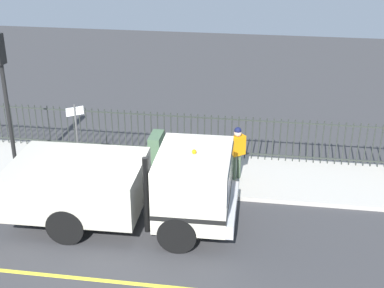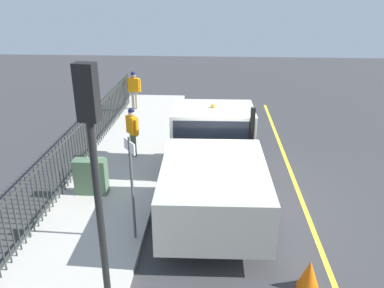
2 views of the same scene
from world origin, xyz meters
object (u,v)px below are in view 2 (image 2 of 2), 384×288
pedestrian_distant (134,86)px  worker_standing (132,127)px  traffic_cone (309,274)px  traffic_light_near (93,148)px  utility_cabinet (91,177)px  street_sign (132,178)px  work_truck (213,157)px

pedestrian_distant → worker_standing: bearing=104.8°
traffic_cone → traffic_light_near: bearing=12.4°
worker_standing → traffic_cone: size_ratio=2.64×
pedestrian_distant → traffic_light_near: (-1.86, 11.82, 2.02)m
traffic_light_near → utility_cabinet: size_ratio=4.37×
pedestrian_distant → traffic_light_near: 12.13m
traffic_cone → street_sign: size_ratio=0.26×
traffic_light_near → worker_standing: bearing=105.9°
pedestrian_distant → traffic_cone: size_ratio=2.73×
utility_cabinet → street_sign: bearing=129.0°
traffic_cone → pedestrian_distant: bearing=-63.2°
work_truck → pedestrian_distant: work_truck is taller
utility_cabinet → traffic_cone: size_ratio=1.58×
pedestrian_distant → traffic_light_near: bearing=103.1°
worker_standing → traffic_cone: bearing=-1.9°
worker_standing → traffic_light_near: size_ratio=0.38×
work_truck → worker_standing: bearing=137.4°
utility_cabinet → worker_standing: bearing=-104.0°
worker_standing → traffic_light_near: traffic_light_near is taller
worker_standing → pedestrian_distant: pedestrian_distant is taller
pedestrian_distant → utility_cabinet: size_ratio=1.73×
pedestrian_distant → street_sign: size_ratio=0.70×
traffic_light_near → pedestrian_distant: bearing=107.3°
work_truck → street_sign: (1.72, 2.20, 0.46)m
work_truck → traffic_cone: 4.02m
traffic_light_near → street_sign: traffic_light_near is taller
pedestrian_distant → traffic_light_near: traffic_light_near is taller
worker_standing → street_sign: size_ratio=0.68×
traffic_light_near → utility_cabinet: (1.51, -4.00, -2.58)m
work_truck → utility_cabinet: 3.36m
worker_standing → traffic_light_near: bearing=-32.8°
work_truck → street_sign: size_ratio=2.39×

